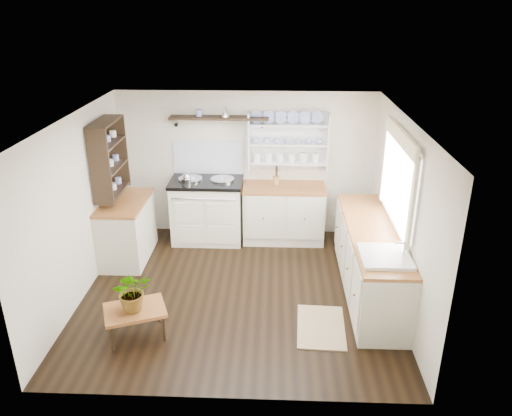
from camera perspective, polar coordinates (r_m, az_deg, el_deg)
name	(u,v)px	position (r m, az deg, el deg)	size (l,w,h in m)	color
floor	(239,292)	(6.68, -2.00, -9.54)	(4.00, 3.80, 0.01)	black
wall_back	(246,164)	(7.91, -1.11, 5.01)	(4.00, 0.02, 2.30)	beige
wall_right	(401,215)	(6.31, 16.28, -0.72)	(0.02, 3.80, 2.30)	beige
wall_left	(77,209)	(6.60, -19.74, -0.14)	(0.02, 3.80, 2.30)	beige
ceiling	(236,119)	(5.78, -2.32, 10.08)	(4.00, 3.80, 0.01)	white
window	(398,178)	(6.29, 15.94, 3.30)	(0.08, 1.55, 1.22)	white
aga_cooker	(208,209)	(7.89, -5.55, -0.16)	(1.11, 0.77, 1.03)	white
back_cabinets	(284,212)	(7.86, 3.17, -0.52)	(1.27, 0.63, 0.90)	beige
right_cabinets	(370,260)	(6.63, 12.90, -5.81)	(0.62, 2.43, 0.90)	beige
belfast_sink	(384,266)	(5.83, 14.43, -6.40)	(0.55, 0.60, 0.45)	white
left_cabinets	(127,229)	(7.54, -14.54, -2.33)	(0.62, 1.13, 0.90)	beige
plate_rack	(288,140)	(7.75, 3.70, 7.71)	(1.20, 0.22, 0.90)	white
high_shelf	(219,118)	(7.63, -4.25, 10.18)	(1.50, 0.29, 0.16)	black
left_shelving	(109,157)	(7.20, -16.46, 5.58)	(0.28, 0.80, 1.05)	black
kettle	(187,180)	(7.63, -7.91, 3.19)	(0.17, 0.17, 0.21)	silver
utensil_crock	(276,180)	(7.75, 2.29, 3.19)	(0.10, 0.10, 0.12)	#986738
center_table	(135,312)	(5.89, -13.67, -11.50)	(0.80, 0.69, 0.36)	brown
potted_plant	(133,291)	(5.74, -13.93, -9.18)	(0.42, 0.37, 0.47)	#3F7233
floor_rug	(321,327)	(6.08, 7.43, -13.31)	(0.55, 0.85, 0.02)	#9B7D5A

